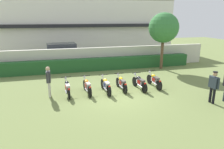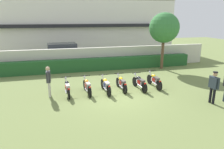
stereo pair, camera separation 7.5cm
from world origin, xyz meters
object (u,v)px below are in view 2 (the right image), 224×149
object	(u,v)px
motorcycle_in_row_5	(154,80)
inspector_person	(49,79)
motorcycle_in_row_2	(106,85)
motorcycle_in_row_3	(121,83)
officer_0	(214,85)
tree_near_inspector	(164,28)
parked_car	(64,53)
motorcycle_in_row_0	(67,88)
motorcycle_in_row_1	(87,86)
motorcycle_in_row_4	(140,82)

from	to	relation	value
motorcycle_in_row_5	inspector_person	size ratio (longest dim) A/B	1.13
motorcycle_in_row_2	motorcycle_in_row_3	bearing A→B (deg)	-84.00
motorcycle_in_row_3	officer_0	bearing A→B (deg)	-130.10
motorcycle_in_row_3	tree_near_inspector	bearing A→B (deg)	-51.28
motorcycle_in_row_3	parked_car	bearing A→B (deg)	16.78
parked_car	motorcycle_in_row_0	distance (m)	9.07
tree_near_inspector	motorcycle_in_row_5	xyz separation A→B (m)	(-2.79, -4.29, -3.00)
motorcycle_in_row_0	motorcycle_in_row_2	size ratio (longest dim) A/B	0.98
parked_car	motorcycle_in_row_1	distance (m)	9.14
parked_car	motorcycle_in_row_3	size ratio (longest dim) A/B	2.50
motorcycle_in_row_0	motorcycle_in_row_3	distance (m)	3.21
officer_0	motorcycle_in_row_3	bearing A→B (deg)	-41.08
motorcycle_in_row_0	motorcycle_in_row_4	xyz separation A→B (m)	(4.32, -0.15, -0.00)
motorcycle_in_row_3	motorcycle_in_row_5	bearing A→B (deg)	-91.58
tree_near_inspector	motorcycle_in_row_2	bearing A→B (deg)	-143.20
motorcycle_in_row_5	motorcycle_in_row_3	bearing A→B (deg)	89.64
inspector_person	officer_0	size ratio (longest dim) A/B	1.02
motorcycle_in_row_4	officer_0	xyz separation A→B (m)	(2.81, -2.89, 0.55)
motorcycle_in_row_1	motorcycle_in_row_5	world-z (taller)	same
tree_near_inspector	motorcycle_in_row_4	world-z (taller)	tree_near_inspector
motorcycle_in_row_5	officer_0	size ratio (longest dim) A/B	1.16
motorcycle_in_row_3	motorcycle_in_row_4	xyz separation A→B (m)	(1.11, -0.16, 0.00)
motorcycle_in_row_3	officer_0	world-z (taller)	officer_0
motorcycle_in_row_1	parked_car	bearing A→B (deg)	1.37
motorcycle_in_row_1	motorcycle_in_row_3	size ratio (longest dim) A/B	1.01
motorcycle_in_row_0	motorcycle_in_row_2	xyz separation A→B (m)	(2.20, -0.15, 0.01)
parked_car	tree_near_inspector	world-z (taller)	tree_near_inspector
motorcycle_in_row_0	motorcycle_in_row_1	bearing A→B (deg)	-94.70
motorcycle_in_row_3	motorcycle_in_row_1	bearing A→B (deg)	88.67
inspector_person	motorcycle_in_row_1	bearing A→B (deg)	-1.53
parked_car	officer_0	bearing A→B (deg)	-64.25
parked_car	motorcycle_in_row_4	distance (m)	10.13
motorcycle_in_row_1	motorcycle_in_row_3	bearing A→B (deg)	-94.18
motorcycle_in_row_1	motorcycle_in_row_4	bearing A→B (deg)	-97.35
motorcycle_in_row_1	motorcycle_in_row_5	bearing A→B (deg)	-94.31
motorcycle_in_row_4	motorcycle_in_row_3	bearing A→B (deg)	76.64
motorcycle_in_row_0	officer_0	bearing A→B (deg)	-116.86
motorcycle_in_row_5	inspector_person	distance (m)	6.39
motorcycle_in_row_1	motorcycle_in_row_4	distance (m)	3.20
motorcycle_in_row_0	motorcycle_in_row_1	world-z (taller)	motorcycle_in_row_1
motorcycle_in_row_5	motorcycle_in_row_1	bearing A→B (deg)	89.76
parked_car	motorcycle_in_row_1	world-z (taller)	parked_car
motorcycle_in_row_0	motorcycle_in_row_4	bearing A→B (deg)	-95.72
motorcycle_in_row_1	officer_0	distance (m)	6.75
tree_near_inspector	officer_0	size ratio (longest dim) A/B	2.80
motorcycle_in_row_4	inspector_person	distance (m)	5.33
motorcycle_in_row_3	motorcycle_in_row_4	world-z (taller)	motorcycle_in_row_4
motorcycle_in_row_5	officer_0	bearing A→B (deg)	-151.54
tree_near_inspector	motorcycle_in_row_0	size ratio (longest dim) A/B	2.50
motorcycle_in_row_0	motorcycle_in_row_5	size ratio (longest dim) A/B	0.97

